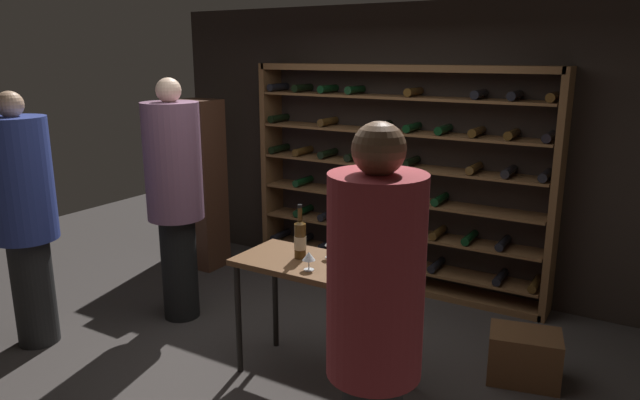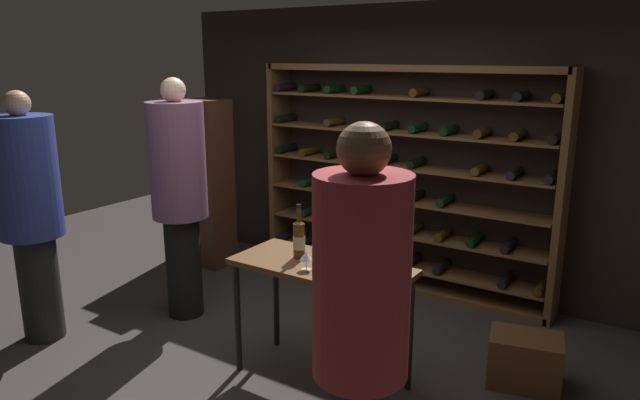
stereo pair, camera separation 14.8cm
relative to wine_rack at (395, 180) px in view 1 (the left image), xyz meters
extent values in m
plane|color=#383330|center=(-0.06, -1.77, -1.06)|extent=(9.96, 9.96, 0.00)
cube|color=black|center=(-0.06, 0.21, 0.29)|extent=(5.21, 0.10, 2.70)
cube|color=brown|center=(-1.45, 0.00, 0.01)|extent=(0.06, 0.32, 2.14)
cube|color=brown|center=(1.46, 0.00, 0.01)|extent=(0.06, 0.32, 2.14)
cube|color=brown|center=(0.00, 0.00, 1.05)|extent=(2.91, 0.32, 0.06)
cube|color=brown|center=(0.00, 0.00, -1.03)|extent=(2.91, 0.32, 0.06)
cube|color=brown|center=(0.00, 0.00, -0.84)|extent=(2.83, 0.32, 0.02)
cylinder|color=black|center=(-1.35, 0.00, -0.78)|extent=(0.08, 0.30, 0.08)
cylinder|color=black|center=(-1.05, 0.00, -0.78)|extent=(0.08, 0.30, 0.08)
cylinder|color=black|center=(-0.75, 0.00, -0.78)|extent=(0.08, 0.30, 0.08)
cylinder|color=black|center=(-0.45, 0.00, -0.78)|extent=(0.08, 0.30, 0.08)
cylinder|color=black|center=(-0.15, 0.00, -0.78)|extent=(0.08, 0.30, 0.08)
cylinder|color=black|center=(0.16, 0.00, -0.78)|extent=(0.08, 0.30, 0.08)
cylinder|color=black|center=(0.46, 0.00, -0.78)|extent=(0.08, 0.30, 0.08)
cylinder|color=black|center=(1.06, 0.00, -0.78)|extent=(0.08, 0.30, 0.08)
cylinder|color=#4C3314|center=(1.36, 0.00, -0.78)|extent=(0.08, 0.30, 0.08)
cube|color=brown|center=(0.00, 0.00, -0.51)|extent=(2.83, 0.32, 0.02)
cylinder|color=black|center=(-1.05, 0.00, -0.46)|extent=(0.08, 0.30, 0.08)
cylinder|color=black|center=(-0.75, 0.00, -0.46)|extent=(0.08, 0.30, 0.08)
cylinder|color=black|center=(-0.45, 0.00, -0.46)|extent=(0.08, 0.30, 0.08)
cylinder|color=black|center=(-0.15, 0.00, -0.46)|extent=(0.08, 0.30, 0.08)
cylinder|color=#4C3314|center=(0.16, 0.00, -0.46)|extent=(0.08, 0.30, 0.08)
cylinder|color=#4C3314|center=(0.46, 0.00, -0.46)|extent=(0.08, 0.30, 0.08)
cylinder|color=black|center=(0.76, 0.00, -0.46)|extent=(0.08, 0.30, 0.08)
cylinder|color=black|center=(1.06, 0.00, -0.46)|extent=(0.08, 0.30, 0.08)
cube|color=brown|center=(0.00, 0.00, -0.19)|extent=(2.83, 0.32, 0.02)
cylinder|color=black|center=(-1.05, 0.00, -0.13)|extent=(0.08, 0.30, 0.08)
cylinder|color=#4C3314|center=(-0.45, 0.00, -0.13)|extent=(0.08, 0.30, 0.08)
cylinder|color=#4C3314|center=(-0.15, 0.00, -0.13)|extent=(0.08, 0.30, 0.08)
cylinder|color=black|center=(0.16, 0.00, -0.13)|extent=(0.08, 0.30, 0.08)
cylinder|color=black|center=(0.46, 0.00, -0.13)|extent=(0.08, 0.30, 0.08)
cube|color=brown|center=(0.00, 0.00, 0.13)|extent=(2.83, 0.32, 0.02)
cylinder|color=black|center=(-1.35, 0.00, 0.19)|extent=(0.08, 0.30, 0.08)
cylinder|color=#4C3314|center=(-1.05, 0.00, 0.19)|extent=(0.08, 0.30, 0.08)
cylinder|color=black|center=(-0.75, 0.00, 0.19)|extent=(0.08, 0.30, 0.08)
cylinder|color=black|center=(-0.45, 0.00, 0.19)|extent=(0.08, 0.30, 0.08)
cylinder|color=black|center=(-0.15, 0.00, 0.19)|extent=(0.08, 0.30, 0.08)
cylinder|color=black|center=(0.16, 0.00, 0.19)|extent=(0.08, 0.30, 0.08)
cylinder|color=#4C3314|center=(0.76, 0.00, 0.19)|extent=(0.08, 0.30, 0.08)
cylinder|color=black|center=(1.06, 0.00, 0.19)|extent=(0.08, 0.30, 0.08)
cylinder|color=black|center=(1.36, 0.00, 0.19)|extent=(0.08, 0.30, 0.08)
cube|color=brown|center=(0.00, 0.00, 0.46)|extent=(2.83, 0.32, 0.02)
cylinder|color=black|center=(-1.35, 0.00, 0.51)|extent=(0.08, 0.30, 0.08)
cylinder|color=#4C3314|center=(-0.75, 0.00, 0.51)|extent=(0.08, 0.30, 0.08)
cylinder|color=black|center=(-0.15, 0.00, 0.51)|extent=(0.08, 0.30, 0.08)
cylinder|color=black|center=(0.16, 0.00, 0.51)|extent=(0.08, 0.30, 0.08)
cylinder|color=black|center=(0.46, 0.00, 0.51)|extent=(0.08, 0.30, 0.08)
cylinder|color=#4C3314|center=(0.76, 0.00, 0.51)|extent=(0.08, 0.30, 0.08)
cylinder|color=#4C3314|center=(1.06, 0.00, 0.51)|extent=(0.08, 0.30, 0.08)
cylinder|color=black|center=(1.36, 0.00, 0.51)|extent=(0.08, 0.30, 0.08)
cube|color=brown|center=(0.00, 0.00, 0.78)|extent=(2.83, 0.32, 0.02)
cylinder|color=black|center=(-1.35, 0.00, 0.84)|extent=(0.08, 0.30, 0.08)
cylinder|color=black|center=(-1.05, 0.00, 0.84)|extent=(0.08, 0.30, 0.08)
cylinder|color=black|center=(-0.75, 0.00, 0.84)|extent=(0.08, 0.30, 0.08)
cylinder|color=black|center=(-0.45, 0.00, 0.84)|extent=(0.08, 0.30, 0.08)
cylinder|color=#4C3314|center=(0.16, 0.00, 0.84)|extent=(0.08, 0.30, 0.08)
cylinder|color=black|center=(0.76, 0.00, 0.84)|extent=(0.08, 0.30, 0.08)
cylinder|color=black|center=(1.06, 0.00, 0.84)|extent=(0.08, 0.30, 0.08)
cylinder|color=#4C3314|center=(1.36, 0.00, 0.84)|extent=(0.08, 0.30, 0.08)
cube|color=brown|center=(0.31, -1.87, -0.22)|extent=(1.23, 0.55, 0.04)
cylinder|color=black|center=(-0.25, -2.10, -0.65)|extent=(0.04, 0.04, 0.82)
cylinder|color=black|center=(0.88, -2.10, -0.65)|extent=(0.04, 0.04, 0.82)
cylinder|color=black|center=(-0.25, -1.65, -0.65)|extent=(0.04, 0.04, 0.82)
cylinder|color=black|center=(0.88, -1.65, -0.65)|extent=(0.04, 0.04, 0.82)
cylinder|color=black|center=(-1.27, -1.64, -0.62)|extent=(0.30, 0.30, 0.89)
cylinder|color=#7A516B|center=(-1.27, -1.64, 0.31)|extent=(0.47, 0.47, 0.97)
sphere|color=beige|center=(-1.27, -1.64, 0.89)|extent=(0.20, 0.20, 0.20)
cube|color=maroon|center=(-1.46, -1.49, 0.43)|extent=(0.04, 0.05, 0.54)
cylinder|color=#9E2D33|center=(1.19, -2.90, 0.24)|extent=(0.43, 0.43, 0.91)
sphere|color=brown|center=(1.19, -2.90, 0.80)|extent=(0.23, 0.23, 0.23)
cylinder|color=black|center=(-1.92, -2.57, -0.63)|extent=(0.31, 0.31, 0.86)
cylinder|color=#2D3D8C|center=(-1.92, -2.57, 0.26)|extent=(0.47, 0.47, 0.93)
sphere|color=tan|center=(-1.92, -2.57, 0.82)|extent=(0.20, 0.20, 0.20)
cube|color=brown|center=(1.53, -1.16, -0.88)|extent=(0.54, 0.44, 0.36)
cube|color=#4C2D1E|center=(-1.98, -0.56, -0.17)|extent=(0.44, 0.36, 1.78)
cylinder|color=#4C3314|center=(0.11, -1.85, -0.08)|extent=(0.08, 0.08, 0.25)
cone|color=#4C3314|center=(0.11, -1.85, 0.06)|extent=(0.08, 0.08, 0.03)
cylinder|color=#4C3314|center=(0.11, -1.85, 0.11)|extent=(0.03, 0.03, 0.09)
cylinder|color=black|center=(0.11, -1.85, 0.17)|extent=(0.03, 0.03, 0.02)
cylinder|color=#C6B28C|center=(0.11, -1.85, -0.09)|extent=(0.08, 0.08, 0.09)
cylinder|color=black|center=(0.48, -1.77, -0.09)|extent=(0.07, 0.07, 0.21)
cone|color=black|center=(0.48, -1.77, 0.02)|extent=(0.07, 0.07, 0.03)
cylinder|color=black|center=(0.48, -1.77, 0.08)|extent=(0.03, 0.03, 0.10)
cylinder|color=#B7932D|center=(0.48, -1.77, 0.14)|extent=(0.03, 0.03, 0.02)
cylinder|color=silver|center=(0.48, -1.77, -0.11)|extent=(0.08, 0.08, 0.08)
cylinder|color=black|center=(0.53, -1.66, -0.08)|extent=(0.07, 0.07, 0.25)
cone|color=black|center=(0.53, -1.66, 0.06)|extent=(0.07, 0.07, 0.03)
cylinder|color=black|center=(0.53, -1.66, 0.11)|extent=(0.03, 0.03, 0.09)
cylinder|color=maroon|center=(0.53, -1.66, 0.16)|extent=(0.03, 0.03, 0.02)
cylinder|color=silver|center=(0.53, -1.66, -0.09)|extent=(0.07, 0.07, 0.09)
cylinder|color=silver|center=(0.29, -2.02, -0.20)|extent=(0.07, 0.07, 0.00)
cylinder|color=silver|center=(0.29, -2.02, -0.16)|extent=(0.01, 0.01, 0.06)
cone|color=silver|center=(0.29, -2.02, -0.10)|extent=(0.09, 0.09, 0.06)
cylinder|color=#590A14|center=(0.29, -2.02, -0.12)|extent=(0.05, 0.05, 0.02)
cylinder|color=silver|center=(0.29, -1.74, -0.20)|extent=(0.07, 0.07, 0.00)
cylinder|color=silver|center=(0.29, -1.74, -0.15)|extent=(0.01, 0.01, 0.08)
cone|color=silver|center=(0.29, -1.74, -0.08)|extent=(0.08, 0.08, 0.06)
cylinder|color=#590A14|center=(0.29, -1.74, -0.10)|extent=(0.04, 0.04, 0.02)
camera|label=1|loc=(2.20, -5.04, 1.18)|focal=32.61mm
camera|label=2|loc=(2.32, -4.96, 1.18)|focal=32.61mm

